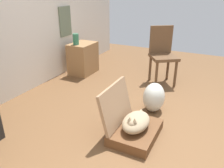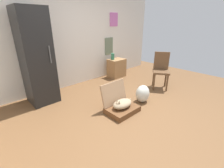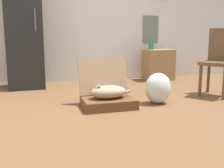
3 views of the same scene
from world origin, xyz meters
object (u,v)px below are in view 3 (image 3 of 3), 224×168
Objects in this scene: suitcase_base at (108,103)px; chair at (219,59)px; refrigerator at (24,27)px; vase_tall at (152,44)px; plastic_bag_white at (158,88)px; side_table at (158,65)px; cat at (108,92)px.

suitcase_base is 1.78m from chair.
refrigerator reaches higher than vase_tall.
chair is (1.04, 0.19, 0.33)m from plastic_bag_white.
refrigerator reaches higher than plastic_bag_white.
refrigerator is 3.40× the size of side_table.
refrigerator is (-1.62, 1.61, 0.80)m from plastic_bag_white.
chair reaches higher than suitcase_base.
side_table is 0.42m from vase_tall.
chair is (1.71, 0.19, 0.47)m from suitcase_base.
plastic_bag_white is 1.90m from vase_tall.
refrigerator is at bearing 120.53° from cat.
cat is 2.66× the size of vase_tall.
plastic_bag_white reaches higher than cat.
suitcase_base is 0.65× the size of chair.
suitcase_base is 2.26m from vase_tall.
suitcase_base is at bearing -180.00° from plastic_bag_white.
cat is 0.67m from plastic_bag_white.
chair is at bearing 6.45° from suitcase_base.
vase_tall is 1.56m from chair.
refrigerator is 2.06× the size of chair.
plastic_bag_white is at bearing 0.00° from suitcase_base.
chair is at bearing -76.62° from vase_tall.
cat is at bearing -118.81° from chair.
suitcase_base is at bearing -59.33° from refrigerator.
refrigerator reaches higher than chair.
suitcase_base is 1.20× the size of cat.
side_table is at bearing 48.12° from cat.
side_table reaches higher than cat.
vase_tall reaches higher than cat.
side_table is at bearing -19.30° from vase_tall.
side_table is 0.61× the size of chair.
refrigerator is at bearing -153.23° from chair.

